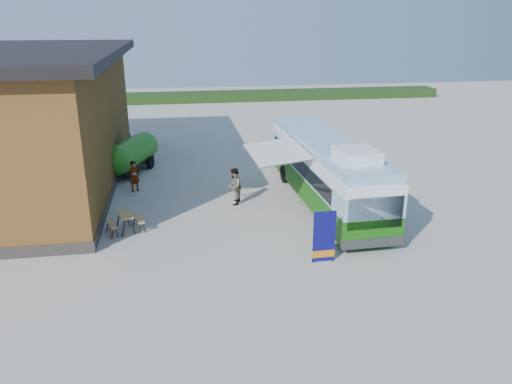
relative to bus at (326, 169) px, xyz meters
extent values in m
plane|color=#BCB7AD|center=(-4.45, -4.13, -1.83)|extent=(100.00, 100.00, 0.00)
cube|color=brown|center=(-14.95, 5.87, 1.67)|extent=(8.00, 20.00, 7.00)
cube|color=black|center=(-14.95, 5.87, 5.42)|extent=(9.60, 21.20, 0.50)
cube|color=#332D28|center=(-14.95, 5.87, -1.58)|extent=(8.10, 20.10, 0.50)
cube|color=#264419|center=(3.55, 33.87, -1.33)|extent=(40.00, 3.00, 1.00)
cube|color=#217112|center=(0.00, 0.08, -0.90)|extent=(2.97, 12.47, 1.14)
cube|color=#8ABCD8|center=(0.00, 0.08, 0.14)|extent=(2.97, 12.47, 0.93)
cube|color=black|center=(-1.30, 0.55, 0.14)|extent=(0.37, 10.32, 0.72)
cube|color=black|center=(1.26, 0.63, 0.14)|extent=(0.37, 10.32, 0.72)
cube|color=white|center=(0.00, 0.08, 0.83)|extent=(2.97, 12.47, 0.46)
cube|color=#8ABCD8|center=(0.00, 0.08, 1.27)|extent=(2.81, 12.26, 0.41)
cube|color=white|center=(0.12, -3.85, 1.74)|extent=(1.71, 1.91, 0.52)
cube|color=black|center=(0.19, -6.09, -0.02)|extent=(2.32, 0.13, 1.34)
cube|color=#2D2D2D|center=(0.19, -6.04, -1.31)|extent=(2.64, 0.28, 0.41)
cube|color=#2D2D2D|center=(-0.20, 6.19, -1.31)|extent=(2.64, 0.28, 0.41)
cylinder|color=black|center=(-1.04, -4.09, -1.31)|extent=(0.34, 1.04, 1.03)
cylinder|color=black|center=(1.30, -4.02, -1.31)|extent=(0.34, 1.04, 1.03)
cylinder|color=black|center=(-1.29, 3.65, -1.31)|extent=(0.34, 1.04, 1.03)
cylinder|color=black|center=(1.05, 3.73, -1.31)|extent=(0.34, 1.04, 1.03)
cube|color=white|center=(-2.55, 0.05, 0.93)|extent=(2.76, 4.30, 0.33)
cube|color=#A5A8AD|center=(-1.23, 0.09, 1.12)|extent=(0.29, 4.52, 0.15)
cylinder|color=#A5A8AD|center=(-2.49, -1.76, 0.83)|extent=(2.73, 0.14, 0.34)
cylinder|color=#A5A8AD|center=(-2.60, 1.86, 0.83)|extent=(2.73, 0.14, 0.34)
cube|color=#0C0B57|center=(-1.96, -6.38, -0.76)|extent=(0.90, 0.06, 2.12)
cube|color=#C47212|center=(-1.96, -6.38, -1.49)|extent=(0.92, 0.07, 0.30)
cube|color=#A5A8AD|center=(-1.96, -6.38, -1.79)|extent=(0.64, 0.20, 0.06)
cylinder|color=#A5A8AD|center=(-1.96, -6.36, -0.76)|extent=(0.02, 0.02, 2.12)
cube|color=tan|center=(-9.85, -2.10, -1.00)|extent=(0.91, 1.42, 0.04)
cube|color=tan|center=(-10.42, -2.28, -1.33)|extent=(0.65, 1.33, 0.04)
cube|color=tan|center=(-9.28, -1.92, -1.33)|extent=(0.65, 1.33, 0.04)
cube|color=black|center=(-9.87, -2.68, -1.42)|extent=(0.07, 0.07, 0.81)
cube|color=black|center=(-9.50, -2.56, -1.42)|extent=(0.07, 0.07, 0.81)
cube|color=black|center=(-10.20, -1.63, -1.42)|extent=(0.07, 0.07, 0.81)
cube|color=black|center=(-9.83, -1.52, -1.42)|extent=(0.07, 0.07, 0.81)
imported|color=#999999|center=(-9.76, 3.41, -0.96)|extent=(0.75, 0.70, 1.72)
imported|color=#999999|center=(-4.61, 0.53, -0.88)|extent=(0.95, 1.09, 1.90)
cylinder|color=#237916|center=(-10.15, 6.92, -0.54)|extent=(3.01, 4.19, 1.72)
sphere|color=#237916|center=(-10.86, 5.15, -0.54)|extent=(1.72, 1.72, 1.72)
sphere|color=#237916|center=(-9.45, 8.70, -0.54)|extent=(1.72, 1.72, 1.72)
cube|color=black|center=(-10.15, 6.92, -1.30)|extent=(2.55, 4.15, 0.19)
cube|color=black|center=(-11.07, 4.62, -1.35)|extent=(0.53, 1.11, 0.10)
cylinder|color=black|center=(-11.20, 6.11, -1.44)|extent=(0.50, 0.80, 0.76)
cylinder|color=black|center=(-9.96, 5.61, -1.44)|extent=(0.50, 0.80, 0.76)
cylinder|color=black|center=(-10.35, 8.24, -1.44)|extent=(0.50, 0.80, 0.76)
cylinder|color=black|center=(-9.11, 7.74, -1.44)|extent=(0.50, 0.80, 0.76)
camera|label=1|loc=(-7.40, -23.32, 7.28)|focal=35.00mm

